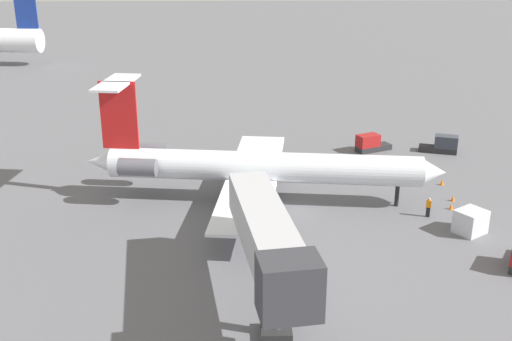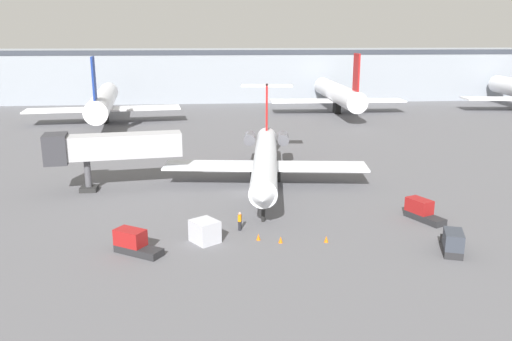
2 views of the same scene
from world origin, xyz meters
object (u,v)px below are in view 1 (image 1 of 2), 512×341
(traffic_cone_far, at_px, (453,198))
(traffic_cone_mid, at_px, (451,206))
(jet_bridge, at_px, (270,244))
(baggage_tug_lead, at_px, (370,144))
(ground_crew_marshaller, at_px, (428,207))
(baggage_tug_spare, at_px, (443,145))
(traffic_cone_near, at_px, (442,182))
(regional_jet, at_px, (252,165))
(cargo_container_uld, at_px, (471,222))

(traffic_cone_far, bearing_deg, traffic_cone_mid, 157.07)
(jet_bridge, height_order, baggage_tug_lead, jet_bridge)
(ground_crew_marshaller, relative_size, traffic_cone_far, 3.07)
(jet_bridge, relative_size, ground_crew_marshaller, 8.81)
(baggage_tug_lead, height_order, baggage_tug_spare, same)
(jet_bridge, distance_m, ground_crew_marshaller, 20.09)
(ground_crew_marshaller, bearing_deg, traffic_cone_far, -44.79)
(baggage_tug_spare, relative_size, traffic_cone_near, 7.71)
(jet_bridge, bearing_deg, traffic_cone_near, -39.49)
(traffic_cone_near, bearing_deg, regional_jet, 100.07)
(traffic_cone_mid, bearing_deg, baggage_tug_spare, -14.83)
(ground_crew_marshaller, xyz_separation_m, traffic_cone_near, (7.04, -3.42, -0.58))
(regional_jet, distance_m, ground_crew_marshaller, 15.19)
(ground_crew_marshaller, relative_size, baggage_tug_spare, 0.40)
(baggage_tug_spare, xyz_separation_m, traffic_cone_far, (-13.33, 3.25, -0.56))
(jet_bridge, bearing_deg, baggage_tug_lead, -22.02)
(cargo_container_uld, xyz_separation_m, traffic_cone_mid, (4.50, -0.03, -0.67))
(regional_jet, bearing_deg, jet_bridge, -178.06)
(ground_crew_marshaller, relative_size, baggage_tug_lead, 0.40)
(regional_jet, height_order, ground_crew_marshaller, regional_jet)
(ground_crew_marshaller, distance_m, baggage_tug_spare, 17.75)
(regional_jet, xyz_separation_m, jet_bridge, (-17.82, -0.60, 1.56))
(baggage_tug_lead, xyz_separation_m, traffic_cone_mid, (-15.77, -3.72, -0.56))
(traffic_cone_near, bearing_deg, baggage_tug_lead, 24.87)
(regional_jet, bearing_deg, traffic_cone_near, -79.93)
(traffic_cone_mid, bearing_deg, ground_crew_marshaller, 120.32)
(baggage_tug_spare, height_order, cargo_container_uld, baggage_tug_spare)
(ground_crew_marshaller, distance_m, cargo_container_uld, 3.91)
(jet_bridge, height_order, traffic_cone_far, jet_bridge)
(regional_jet, xyz_separation_m, traffic_cone_mid, (-2.44, -16.92, -3.02))
(ground_crew_marshaller, bearing_deg, cargo_container_uld, -141.98)
(baggage_tug_lead, xyz_separation_m, cargo_container_uld, (-20.27, -3.69, 0.10))
(baggage_tug_lead, bearing_deg, cargo_container_uld, -169.68)
(baggage_tug_lead, bearing_deg, regional_jet, 135.29)
(traffic_cone_far, bearing_deg, cargo_container_uld, 172.89)
(jet_bridge, height_order, traffic_cone_mid, jet_bridge)
(jet_bridge, height_order, traffic_cone_near, jet_bridge)
(regional_jet, relative_size, traffic_cone_far, 56.67)
(traffic_cone_near, distance_m, traffic_cone_mid, 5.70)
(regional_jet, distance_m, traffic_cone_near, 18.44)
(regional_jet, relative_size, baggage_tug_spare, 7.35)
(jet_bridge, relative_size, traffic_cone_mid, 27.07)
(regional_jet, height_order, traffic_cone_far, regional_jet)
(jet_bridge, distance_m, traffic_cone_far, 24.65)
(ground_crew_marshaller, xyz_separation_m, baggage_tug_lead, (17.19, 1.29, -0.02))
(jet_bridge, xyz_separation_m, cargo_container_uld, (10.89, -16.29, -3.91))
(regional_jet, height_order, cargo_container_uld, regional_jet)
(cargo_container_uld, relative_size, traffic_cone_mid, 5.21)
(traffic_cone_far, bearing_deg, baggage_tug_lead, 17.75)
(ground_crew_marshaller, bearing_deg, regional_jet, 75.09)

